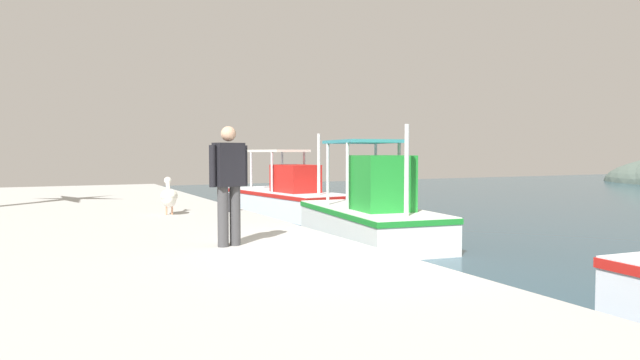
% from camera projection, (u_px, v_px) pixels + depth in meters
% --- Properties ---
extents(fishing_boat_nearest, '(5.96, 2.56, 2.75)m').
position_uv_depth(fishing_boat_nearest, '(286.00, 198.00, 19.06)').
color(fishing_boat_nearest, white).
rests_on(fishing_boat_nearest, ground).
extents(fishing_boat_second, '(5.23, 2.58, 2.76)m').
position_uv_depth(fishing_boat_second, '(372.00, 214.00, 13.39)').
color(fishing_boat_second, white).
rests_on(fishing_boat_second, ground).
extents(pelican, '(0.96, 0.43, 0.82)m').
position_uv_depth(pelican, '(169.00, 197.00, 12.18)').
color(pelican, tan).
rests_on(pelican, quay_pier).
extents(fisherman_standing, '(0.33, 0.61, 1.75)m').
position_uv_depth(fisherman_standing, '(229.00, 180.00, 8.06)').
color(fisherman_standing, '#3F3F42').
rests_on(fisherman_standing, quay_pier).
extents(mooring_bollard_nearest, '(0.25, 0.25, 0.42)m').
position_uv_depth(mooring_bollard_nearest, '(229.00, 202.00, 12.82)').
color(mooring_bollard_nearest, '#333338').
rests_on(mooring_bollard_nearest, quay_pier).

